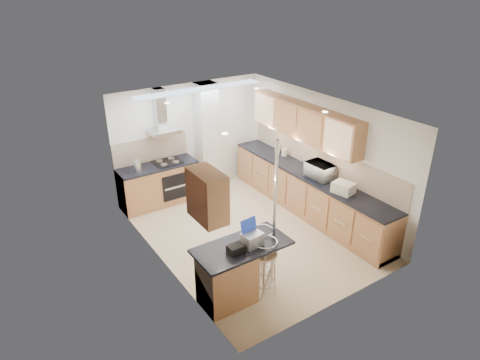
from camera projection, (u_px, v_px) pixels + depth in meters
ground at (249, 232)px, 8.44m from camera, size 4.80×4.80×0.00m
room_shell at (252, 151)px, 8.21m from camera, size 3.64×4.84×2.51m
right_counter at (308, 193)px, 8.98m from camera, size 0.63×4.40×0.92m
back_counter at (159, 184)px, 9.35m from camera, size 1.70×0.63×0.92m
peninsula at (242, 271)px, 6.58m from camera, size 1.47×0.72×0.94m
microwave at (320, 171)px, 8.50m from camera, size 0.39×0.57×0.31m
laptop at (252, 239)px, 6.35m from camera, size 0.32×0.25×0.21m
bag at (236, 249)px, 6.18m from camera, size 0.24×0.18×0.13m
bar_stool_near at (264, 267)px, 6.62m from camera, size 0.51×0.51×0.99m
bar_stool_end at (262, 254)px, 6.97m from camera, size 0.47×0.47×0.95m
jar_a at (284, 152)px, 9.58m from camera, size 0.13×0.13×0.17m
jar_b at (277, 149)px, 9.79m from camera, size 0.14×0.14×0.16m
jar_c at (329, 175)px, 8.42m from camera, size 0.16×0.16×0.22m
jar_d at (320, 176)px, 8.47m from camera, size 0.13×0.13×0.13m
bread_bin at (343, 188)px, 7.94m from camera, size 0.37×0.43×0.20m
kettle at (138, 166)px, 8.80m from camera, size 0.16×0.16×0.25m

